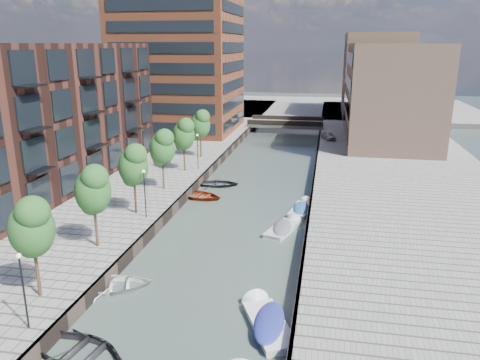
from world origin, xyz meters
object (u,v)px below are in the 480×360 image
(bridge, at_px, (286,123))
(car, at_px, (329,136))
(tree_3, at_px, (133,164))
(motorboat_3, at_px, (302,209))
(tree_2, at_px, (93,188))
(sloop_3, at_px, (116,289))
(tree_4, at_px, (162,147))
(motorboat_4, at_px, (284,228))
(tree_1, at_px, (31,225))
(tree_5, at_px, (184,134))
(tree_6, at_px, (200,124))
(sloop_0, at_px, (79,356))
(motorboat_0, at_px, (266,321))
(sloop_2, at_px, (199,198))
(sloop_4, at_px, (219,186))

(bridge, bearing_deg, car, -56.78)
(tree_3, xyz_separation_m, motorboat_3, (13.83, 5.90, -5.13))
(tree_2, distance_m, sloop_3, 7.26)
(tree_4, distance_m, motorboat_4, 14.98)
(tree_1, bearing_deg, bridge, 82.07)
(tree_5, bearing_deg, motorboat_4, -46.01)
(bridge, relative_size, tree_6, 2.18)
(tree_4, xyz_separation_m, motorboat_3, (13.83, -1.10, -5.13))
(sloop_0, relative_size, motorboat_0, 0.95)
(motorboat_4, xyz_separation_m, car, (3.33, 34.67, 1.40))
(tree_1, distance_m, motorboat_0, 14.03)
(tree_5, bearing_deg, sloop_0, -82.37)
(tree_3, distance_m, sloop_2, 9.94)
(sloop_2, bearing_deg, sloop_0, -164.98)
(sloop_3, relative_size, motorboat_3, 1.00)
(tree_2, relative_size, motorboat_0, 1.10)
(sloop_0, bearing_deg, tree_5, 17.79)
(motorboat_0, bearing_deg, tree_2, 155.29)
(sloop_4, bearing_deg, sloop_2, 161.00)
(tree_2, relative_size, sloop_0, 1.16)
(tree_3, height_order, sloop_4, tree_3)
(motorboat_3, relative_size, car, 1.34)
(bridge, height_order, tree_1, tree_1)
(sloop_3, relative_size, motorboat_0, 0.86)
(tree_5, distance_m, sloop_4, 7.10)
(tree_2, xyz_separation_m, sloop_4, (4.36, 19.21, -5.31))
(tree_4, xyz_separation_m, sloop_0, (4.21, -24.42, -5.31))
(tree_4, relative_size, sloop_2, 1.22)
(tree_1, relative_size, motorboat_4, 1.23)
(tree_6, bearing_deg, motorboat_4, -57.80)
(tree_1, height_order, motorboat_0, tree_1)
(sloop_3, bearing_deg, motorboat_3, -54.89)
(tree_3, relative_size, motorboat_4, 1.23)
(tree_2, height_order, motorboat_4, tree_2)
(motorboat_4, bearing_deg, motorboat_3, 77.04)
(tree_3, height_order, motorboat_0, tree_3)
(sloop_2, bearing_deg, tree_1, -175.74)
(tree_1, height_order, tree_5, same)
(tree_3, distance_m, tree_4, 7.00)
(bridge, xyz_separation_m, tree_1, (-8.50, -61.00, 3.92))
(bridge, height_order, tree_5, tree_5)
(sloop_3, bearing_deg, tree_6, -16.72)
(tree_5, relative_size, car, 1.72)
(sloop_4, xyz_separation_m, car, (11.64, 23.33, 1.59))
(sloop_4, height_order, car, car)
(tree_4, height_order, tree_5, same)
(tree_4, relative_size, sloop_4, 1.35)
(car, bearing_deg, tree_1, -129.65)
(tree_6, bearing_deg, sloop_0, -83.75)
(tree_3, height_order, motorboat_3, tree_3)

